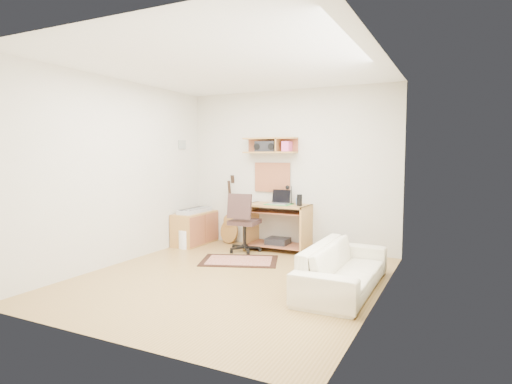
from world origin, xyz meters
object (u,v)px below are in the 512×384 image
at_px(task_chair, 245,222).
at_px(sofa, 344,260).
at_px(cabinet, 195,228).
at_px(desk, 278,227).
at_px(printer, 333,251).

relative_size(task_chair, sofa, 0.54).
distance_m(task_chair, cabinet, 1.09).
relative_size(cabinet, sofa, 0.51).
height_order(desk, cabinet, desk).
relative_size(task_chair, printer, 1.98).
bearing_deg(printer, sofa, -91.30).
distance_m(desk, sofa, 2.10).
relative_size(task_chair, cabinet, 1.06).
bearing_deg(sofa, task_chair, 58.10).
xyz_separation_m(printer, sofa, (0.53, -1.45, 0.26)).
bearing_deg(cabinet, task_chair, -8.09).
bearing_deg(desk, printer, -3.73).
distance_m(task_chair, printer, 1.45).
height_order(desk, printer, desk).
relative_size(cabinet, printer, 1.87).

